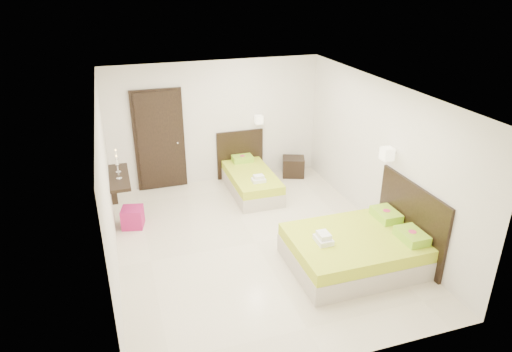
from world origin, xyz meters
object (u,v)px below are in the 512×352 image
object	(u,v)px
bed_double	(359,248)
ottoman	(133,217)
bed_single	(250,179)
nightstand	(293,167)

from	to	relation	value
bed_double	ottoman	distance (m)	3.98
bed_double	bed_single	bearing A→B (deg)	105.21
bed_single	nightstand	bearing A→B (deg)	22.01
nightstand	ottoman	world-z (taller)	nightstand
bed_double	nightstand	xyz separation A→B (m)	(0.33, 3.50, -0.08)
bed_single	ottoman	size ratio (longest dim) A/B	4.75
bed_double	nightstand	world-z (taller)	bed_double
bed_single	bed_double	distance (m)	3.14
nightstand	bed_double	bearing A→B (deg)	-75.49
bed_single	bed_double	xyz separation A→B (m)	(0.82, -3.03, 0.03)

